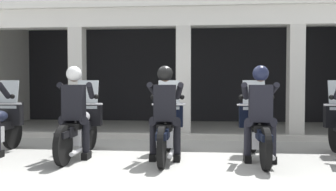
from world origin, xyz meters
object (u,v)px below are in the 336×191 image
Objects in this scene: motorcycle_left at (80,128)px; police_officer_center at (165,105)px; police_officer_right at (260,105)px; motorcycle_center at (167,129)px; motorcycle_right at (257,130)px; police_officer_left at (75,104)px.

motorcycle_left is 1.29× the size of police_officer_center.
police_officer_right is at bearing 5.91° from police_officer_center.
motorcycle_right is (1.55, 0.01, 0.00)m from motorcycle_center.
motorcycle_left is at bearing -174.87° from motorcycle_center.
police_officer_left reaches higher than motorcycle_center.
police_officer_center reaches higher than motorcycle_right.
police_officer_right is at bearing -4.44° from motorcycle_center.
police_officer_left is 3.15m from motorcycle_right.
police_officer_left reaches higher than motorcycle_right.
motorcycle_left is at bearing 172.20° from police_officer_right.
motorcycle_left is 1.64m from police_officer_center.
police_officer_right is at bearing 3.00° from police_officer_left.
motorcycle_center is at bearing 177.81° from motorcycle_right.
motorcycle_left and motorcycle_right have the same top height.
police_officer_center and police_officer_right have the same top height.
motorcycle_right is (1.56, 0.29, -0.44)m from police_officer_center.
motorcycle_left is at bearing 92.82° from police_officer_left.
police_officer_left is 0.78× the size of motorcycle_right.
police_officer_center is 1.55m from police_officer_right.
police_officer_center reaches higher than motorcycle_left.
police_officer_right reaches higher than motorcycle_left.
motorcycle_left is 1.00× the size of motorcycle_right.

